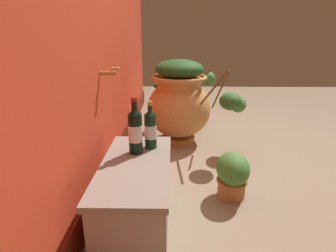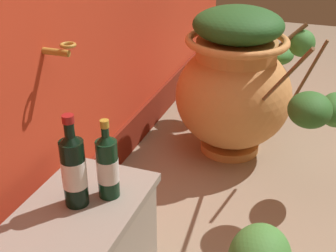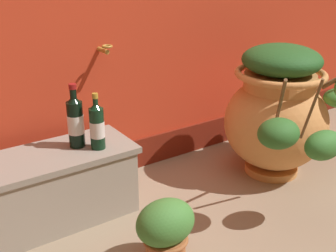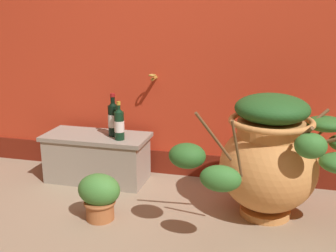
# 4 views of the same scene
# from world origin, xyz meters

# --- Properties ---
(ground_plane) EXTENTS (7.00, 7.00, 0.00)m
(ground_plane) POSITION_xyz_m (0.00, 0.00, 0.00)
(ground_plane) COLOR gray
(terracotta_urn) EXTENTS (1.03, 0.85, 0.77)m
(terracotta_urn) POSITION_xyz_m (0.66, 0.58, 0.39)
(terracotta_urn) COLOR #D68E4C
(terracotta_urn) RESTS_ON ground_plane
(stone_ledge) EXTENTS (0.77, 0.35, 0.35)m
(stone_ledge) POSITION_xyz_m (-0.59, 0.85, 0.19)
(stone_ledge) COLOR #9E9384
(stone_ledge) RESTS_ON ground_plane
(wine_bottle_left) EXTENTS (0.07, 0.07, 0.28)m
(wine_bottle_left) POSITION_xyz_m (-0.38, 0.78, 0.47)
(wine_bottle_left) COLOR black
(wine_bottle_left) RESTS_ON stone_ledge
(wine_bottle_middle) EXTENTS (0.08, 0.08, 0.31)m
(wine_bottle_middle) POSITION_xyz_m (-0.46, 0.86, 0.49)
(wine_bottle_middle) COLOR black
(wine_bottle_middle) RESTS_ON stone_ledge
(potted_shrub) EXTENTS (0.26, 0.20, 0.29)m
(potted_shrub) POSITION_xyz_m (-0.33, 0.28, 0.16)
(potted_shrub) COLOR #B26638
(potted_shrub) RESTS_ON ground_plane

